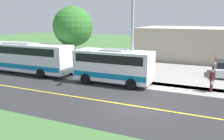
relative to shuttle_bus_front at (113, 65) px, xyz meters
The scene contains 13 objects.
ground_plane 6.05m from the shuttle_bus_front, 39.12° to the left, with size 120.00×120.00×0.00m, color #3D6633.
road_surface 6.05m from the shuttle_bus_front, 39.12° to the left, with size 8.00×100.00×0.01m, color #28282B.
sidewalk 4.07m from the shuttle_bus_front, 100.48° to the left, with size 2.40×100.00×0.01m, color gray.
parking_lot_surface 10.45m from the shuttle_bus_front, 139.73° to the left, with size 14.00×36.00×0.01m, color gray.
road_centre_line 6.05m from the shuttle_bus_front, 39.12° to the left, with size 0.16×100.00×0.00m, color gold.
shuttle_bus_front is the anchor object (origin of this frame).
transit_bus_rear 10.50m from the shuttle_bus_front, 90.02° to the right, with size 2.70×11.71×3.11m.
pedestrian_with_bags 7.90m from the shuttle_bus_front, 95.94° to the left, with size 0.72×0.34×1.72m.
stop_sign 8.08m from the shuttle_bus_front, 101.29° to the left, with size 0.76×0.07×2.88m.
street_light_pole 3.11m from the shuttle_bus_front, 103.48° to the left, with size 1.97×0.24×7.86m.
parked_car_near 11.30m from the shuttle_bus_front, 129.19° to the left, with size 4.53×2.29×1.45m.
tree_curbside 7.22m from the shuttle_bus_front, 116.10° to the right, with size 4.13×4.13×6.75m.
commercial_building 18.02m from the shuttle_bus_front, 159.55° to the left, with size 10.00×17.67×4.25m, color #B7A893.
Camera 1 is at (14.03, 4.61, 5.57)m, focal length 38.86 mm.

